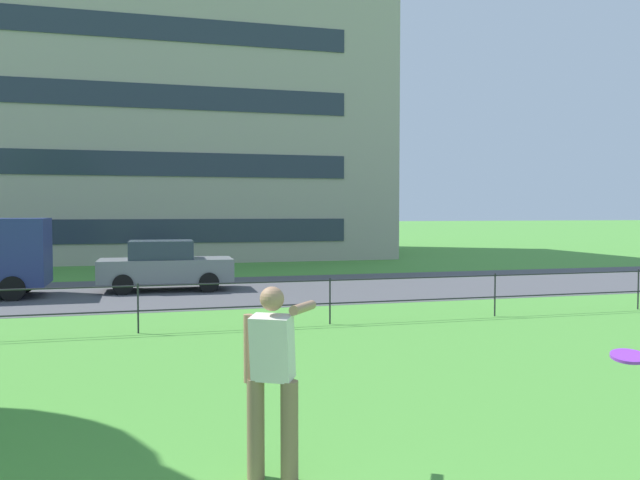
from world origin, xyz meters
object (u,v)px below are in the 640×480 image
at_px(car_grey_far_left, 165,265).
at_px(apartment_building_background, 27,81).
at_px(person_thrower, 273,375).
at_px(frisbee, 629,356).

relative_size(car_grey_far_left, apartment_building_background, 0.11).
bearing_deg(person_thrower, apartment_building_background, 102.36).
height_order(frisbee, apartment_building_background, apartment_building_background).
bearing_deg(car_grey_far_left, apartment_building_background, 110.60).
xyz_separation_m(frisbee, car_grey_far_left, (-3.00, 16.21, -0.53)).
bearing_deg(apartment_building_background, frisbee, -74.15).
relative_size(frisbee, apartment_building_background, 0.01).
bearing_deg(frisbee, car_grey_far_left, 100.48).
bearing_deg(apartment_building_background, person_thrower, -77.64).
xyz_separation_m(person_thrower, car_grey_far_left, (-0.49, 14.70, -0.18)).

